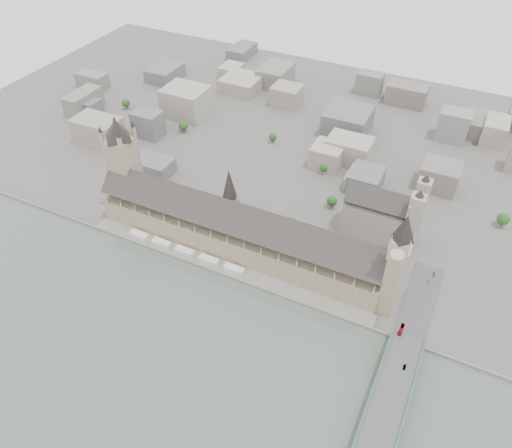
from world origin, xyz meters
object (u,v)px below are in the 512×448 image
at_px(palace_of_westminster, 238,231).
at_px(westminster_bridge, 382,422).
at_px(westminster_abbey, 384,215).
at_px(car_silver, 405,367).
at_px(victoria_tower, 124,162).
at_px(red_bus_north, 401,329).
at_px(elizabeth_tower, 397,260).
at_px(car_approach, 434,275).

distance_m(palace_of_westminster, westminster_bridge, 195.05).
bearing_deg(westminster_abbey, car_silver, -68.64).
bearing_deg(victoria_tower, car_silver, -13.70).
relative_size(red_bus_north, car_silver, 2.55).
distance_m(elizabeth_tower, victoria_tower, 260.64).
bearing_deg(red_bus_north, car_approach, 82.56).
xyz_separation_m(palace_of_westminster, car_approach, (166.50, 34.82, -11.66)).
bearing_deg(red_bus_north, westminster_abbey, 114.07).
xyz_separation_m(victoria_tower, car_approach, (288.50, 28.52, -44.16)).
bearing_deg(westminster_bridge, victoria_tower, 158.22).
relative_size(elizabeth_tower, car_silver, 24.33).
xyz_separation_m(palace_of_westminster, red_bus_north, (155.42, -33.33, -10.89)).
xyz_separation_m(palace_of_westminster, westminster_bridge, (162.00, -107.20, -17.58)).
bearing_deg(elizabeth_tower, victoria_tower, 176.04).
height_order(elizabeth_tower, car_approach, elizabeth_tower).
distance_m(elizabeth_tower, car_approach, 72.04).
height_order(westminster_bridge, westminster_abbey, westminster_abbey).
height_order(victoria_tower, car_approach, victoria_tower).
xyz_separation_m(elizabeth_tower, car_approach, (28.50, 46.52, -47.04)).
relative_size(westminster_abbey, red_bus_north, 6.05).
bearing_deg(car_silver, victoria_tower, 162.27).
bearing_deg(victoria_tower, red_bus_north, -8.13).
relative_size(westminster_bridge, westminster_abbey, 4.78).
bearing_deg(car_silver, palace_of_westminster, 154.88).
relative_size(westminster_bridge, red_bus_north, 28.90).
distance_m(westminster_bridge, westminster_abbey, 190.56).
bearing_deg(victoria_tower, elizabeth_tower, -3.96).
height_order(elizabeth_tower, westminster_abbey, elizabeth_tower).
xyz_separation_m(red_bus_north, car_approach, (11.08, 68.15, -0.77)).
relative_size(elizabeth_tower, car_approach, 19.53).
relative_size(victoria_tower, car_approach, 18.17).
relative_size(palace_of_westminster, car_silver, 59.97).
relative_size(elizabeth_tower, red_bus_north, 9.56).
relative_size(palace_of_westminster, westminster_abbey, 3.90).
distance_m(elizabeth_tower, car_silver, 75.33).
distance_m(westminster_bridge, red_bus_north, 74.46).
relative_size(westminster_bridge, car_silver, 73.55).
bearing_deg(westminster_bridge, car_approach, 88.18).
bearing_deg(car_approach, palace_of_westminster, 177.22).
distance_m(westminster_bridge, car_approach, 142.21).
bearing_deg(westminster_abbey, car_approach, -36.07).
xyz_separation_m(westminster_bridge, car_silver, (3.30, 43.45, 5.85)).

